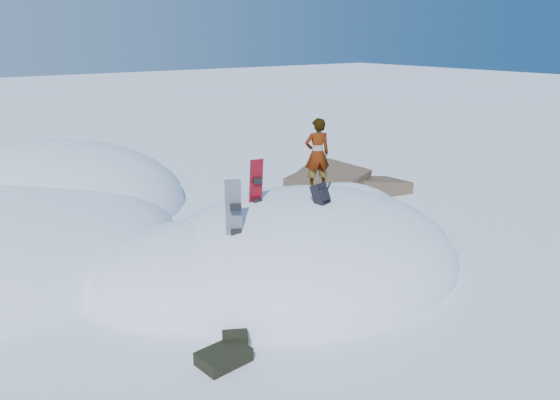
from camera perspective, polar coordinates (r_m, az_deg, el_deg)
ground at (r=11.74m, az=2.53°, el=-6.58°), size 120.00×120.00×0.00m
snow_mound at (r=11.82m, az=1.14°, el=-6.41°), size 8.00×6.00×3.00m
rock_outcrop at (r=16.16m, az=6.18°, el=0.07°), size 4.68×4.41×1.68m
snowboard_red at (r=11.06m, az=-2.52°, el=0.72°), size 0.31×0.26×1.47m
snowboard_dark at (r=9.92m, az=-4.78°, el=-2.33°), size 0.39×0.38×1.58m
backpack at (r=10.82m, az=4.31°, el=0.62°), size 0.37×0.44×0.49m
gear_pile at (r=8.48m, az=-5.70°, el=-15.65°), size 0.98×0.74×0.26m
person at (r=12.25m, az=3.90°, el=4.82°), size 0.68×0.56×1.62m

